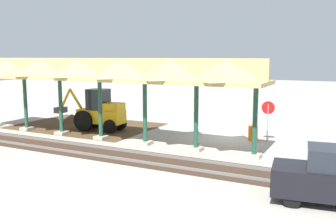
# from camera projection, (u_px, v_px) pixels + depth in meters

# --- Properties ---
(ground_plane) EXTENTS (120.00, 120.00, 0.00)m
(ground_plane) POSITION_uv_depth(u_px,v_px,m) (230.00, 138.00, 23.16)
(ground_plane) COLOR #9E998E
(dirt_work_zone) EXTENTS (9.99, 7.00, 0.01)m
(dirt_work_zone) POSITION_uv_depth(u_px,v_px,m) (86.00, 126.00, 27.17)
(dirt_work_zone) COLOR #4C3823
(dirt_work_zone) RESTS_ON ground
(platform_canopy) EXTENTS (19.95, 3.20, 4.90)m
(platform_canopy) POSITION_uv_depth(u_px,v_px,m) (99.00, 71.00, 22.18)
(platform_canopy) COLOR #9E998E
(platform_canopy) RESTS_ON ground
(rail_tracks) EXTENTS (60.00, 2.58, 0.15)m
(rail_tracks) POSITION_uv_depth(u_px,v_px,m) (187.00, 165.00, 17.32)
(rail_tracks) COLOR slate
(rail_tracks) RESTS_ON ground
(stop_sign) EXTENTS (0.76, 0.08, 2.41)m
(stop_sign) POSITION_uv_depth(u_px,v_px,m) (268.00, 113.00, 21.87)
(stop_sign) COLOR gray
(stop_sign) RESTS_ON ground
(backhoe) EXTENTS (5.35, 1.88, 2.82)m
(backhoe) POSITION_uv_depth(u_px,v_px,m) (99.00, 112.00, 25.45)
(backhoe) COLOR #EAB214
(backhoe) RESTS_ON ground
(dirt_mound) EXTENTS (3.93, 3.93, 1.25)m
(dirt_mound) POSITION_uv_depth(u_px,v_px,m) (72.00, 122.00, 28.77)
(dirt_mound) COLOR #4C3823
(dirt_mound) RESTS_ON ground
(traffic_barrel) EXTENTS (0.56, 0.56, 0.90)m
(traffic_barrel) POSITION_uv_depth(u_px,v_px,m) (253.00, 133.00, 22.48)
(traffic_barrel) COLOR orange
(traffic_barrel) RESTS_ON ground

